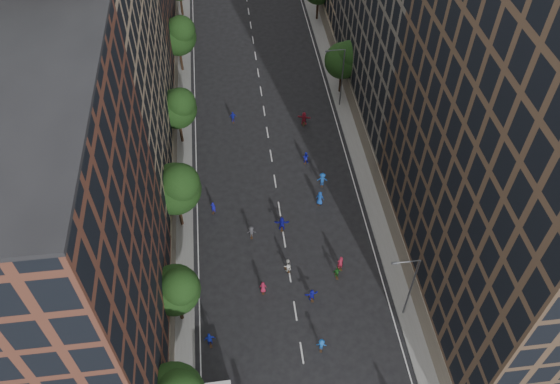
# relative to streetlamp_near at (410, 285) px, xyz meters

# --- Properties ---
(ground) EXTENTS (240.00, 240.00, 0.00)m
(ground) POSITION_rel_streetlamp_near_xyz_m (-10.37, 28.00, -5.17)
(ground) COLOR black
(ground) RESTS_ON ground
(sidewalk_left) EXTENTS (4.00, 105.00, 0.15)m
(sidewalk_left) POSITION_rel_streetlamp_near_xyz_m (-22.37, 35.50, -5.09)
(sidewalk_left) COLOR slate
(sidewalk_left) RESTS_ON ground
(sidewalk_right) EXTENTS (4.00, 105.00, 0.15)m
(sidewalk_right) POSITION_rel_streetlamp_near_xyz_m (1.63, 35.50, -5.09)
(sidewalk_right) COLOR slate
(sidewalk_right) RESTS_ON ground
(bldg_left_a) EXTENTS (14.00, 22.00, 30.00)m
(bldg_left_a) POSITION_rel_streetlamp_near_xyz_m (-29.37, -1.00, 9.83)
(bldg_left_a) COLOR #532C20
(bldg_left_a) RESTS_ON ground
(bldg_left_b) EXTENTS (14.00, 26.00, 34.00)m
(bldg_left_b) POSITION_rel_streetlamp_near_xyz_m (-29.37, 23.00, 11.83)
(bldg_left_b) COLOR #957E61
(bldg_left_b) RESTS_ON ground
(bldg_right_a) EXTENTS (14.00, 30.00, 36.00)m
(bldg_right_a) POSITION_rel_streetlamp_near_xyz_m (8.63, 3.00, 12.83)
(bldg_right_a) COLOR #4A3728
(bldg_right_a) RESTS_ON ground
(tree_left_1) EXTENTS (4.80, 4.80, 8.21)m
(tree_left_1) POSITION_rel_streetlamp_near_xyz_m (-21.39, 1.86, 0.38)
(tree_left_1) COLOR black
(tree_left_1) RESTS_ON ground
(tree_left_2) EXTENTS (5.60, 5.60, 9.45)m
(tree_left_2) POSITION_rel_streetlamp_near_xyz_m (-21.36, 13.83, 1.19)
(tree_left_2) COLOR black
(tree_left_2) RESTS_ON ground
(tree_left_3) EXTENTS (5.00, 5.00, 8.58)m
(tree_left_3) POSITION_rel_streetlamp_near_xyz_m (-21.38, 27.85, 0.65)
(tree_left_3) COLOR black
(tree_left_3) RESTS_ON ground
(tree_left_4) EXTENTS (5.40, 5.40, 9.08)m
(tree_left_4) POSITION_rel_streetlamp_near_xyz_m (-21.37, 43.84, 0.93)
(tree_left_4) COLOR black
(tree_left_4) RESTS_ON ground
(tree_right_a) EXTENTS (5.00, 5.00, 8.39)m
(tree_right_a) POSITION_rel_streetlamp_near_xyz_m (1.02, 35.85, 0.46)
(tree_right_a) COLOR black
(tree_right_a) RESTS_ON ground
(streetlamp_near) EXTENTS (2.64, 0.22, 9.06)m
(streetlamp_near) POSITION_rel_streetlamp_near_xyz_m (0.00, 0.00, 0.00)
(streetlamp_near) COLOR #595B60
(streetlamp_near) RESTS_ON ground
(streetlamp_far) EXTENTS (2.64, 0.22, 9.06)m
(streetlamp_far) POSITION_rel_streetlamp_near_xyz_m (0.00, 33.00, 0.00)
(streetlamp_far) COLOR #595B60
(streetlamp_far) RESTS_ON ground
(skater_3) EXTENTS (1.07, 0.75, 1.51)m
(skater_3) POSITION_rel_streetlamp_near_xyz_m (-8.51, -2.78, -4.41)
(skater_3) COLOR blue
(skater_3) RESTS_ON ground
(skater_4) EXTENTS (1.12, 0.52, 1.86)m
(skater_4) POSITION_rel_streetlamp_near_xyz_m (-18.87, -1.08, -4.24)
(skater_4) COLOR navy
(skater_4) RESTS_ON ground
(skater_5) EXTENTS (1.45, 0.69, 1.51)m
(skater_5) POSITION_rel_streetlamp_near_xyz_m (-8.56, 2.66, -4.41)
(skater_5) COLOR #1617B7
(skater_5) RESTS_ON ground
(skater_6) EXTENTS (0.77, 0.54, 1.50)m
(skater_6) POSITION_rel_streetlamp_near_xyz_m (-13.33, 4.14, -4.42)
(skater_6) COLOR maroon
(skater_6) RESTS_ON ground
(skater_7) EXTENTS (0.79, 0.63, 1.90)m
(skater_7) POSITION_rel_streetlamp_near_xyz_m (-5.00, 6.03, -4.22)
(skater_7) COLOR maroon
(skater_7) RESTS_ON ground
(skater_8) EXTENTS (1.05, 0.96, 1.75)m
(skater_8) POSITION_rel_streetlamp_near_xyz_m (-10.54, 6.41, -4.29)
(skater_8) COLOR silver
(skater_8) RESTS_ON ground
(skater_9) EXTENTS (1.04, 0.64, 1.57)m
(skater_9) POSITION_rel_streetlamp_near_xyz_m (-13.91, 11.37, -4.39)
(skater_9) COLOR #3C3C41
(skater_9) RESTS_ON ground
(skater_10) EXTENTS (0.91, 0.41, 1.52)m
(skater_10) POSITION_rel_streetlamp_near_xyz_m (-5.53, 5.02, -4.41)
(skater_10) COLOR #1A571B
(skater_10) RESTS_ON ground
(skater_11) EXTENTS (1.74, 0.73, 1.82)m
(skater_11) POSITION_rel_streetlamp_near_xyz_m (-10.45, 12.03, -4.26)
(skater_11) COLOR #131299
(skater_11) RESTS_ON ground
(skater_12) EXTENTS (1.07, 0.92, 1.86)m
(skater_12) POSITION_rel_streetlamp_near_xyz_m (-5.60, 15.26, -4.24)
(skater_12) COLOR #1544AD
(skater_12) RESTS_ON ground
(skater_13) EXTENTS (0.66, 0.56, 1.53)m
(skater_13) POSITION_rel_streetlamp_near_xyz_m (-17.96, 15.47, -4.40)
(skater_13) COLOR #1515AC
(skater_13) RESTS_ON ground
(skater_14) EXTENTS (0.95, 0.86, 1.61)m
(skater_14) POSITION_rel_streetlamp_near_xyz_m (-6.20, 22.31, -4.36)
(skater_14) COLOR #161AB6
(skater_14) RESTS_ON ground
(skater_15) EXTENTS (1.32, 0.90, 1.89)m
(skater_15) POSITION_rel_streetlamp_near_xyz_m (-4.81, 18.19, -4.22)
(skater_15) COLOR #154CB2
(skater_15) RESTS_ON ground
(skater_16) EXTENTS (0.95, 0.43, 1.59)m
(skater_16) POSITION_rel_streetlamp_near_xyz_m (-14.75, 31.23, -4.37)
(skater_16) COLOR #171EBD
(skater_16) RESTS_ON ground
(skater_17) EXTENTS (1.89, 1.11, 1.94)m
(skater_17) POSITION_rel_streetlamp_near_xyz_m (-5.32, 29.56, -4.20)
(skater_17) COLOR #A61B30
(skater_17) RESTS_ON ground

